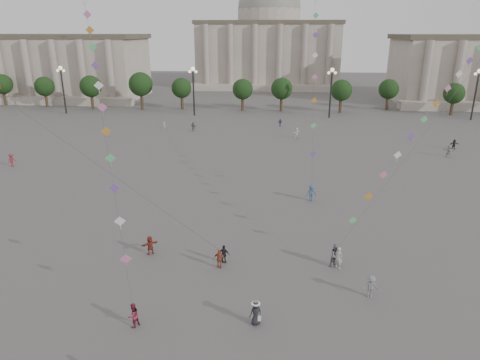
{
  "coord_description": "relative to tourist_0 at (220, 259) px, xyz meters",
  "views": [
    {
      "loc": [
        3.44,
        -24.54,
        18.06
      ],
      "look_at": [
        0.31,
        12.0,
        5.23
      ],
      "focal_mm": 32.0,
      "sensor_mm": 36.0,
      "label": 1
    }
  ],
  "objects": [
    {
      "name": "person_crowd_4",
      "position": [
        7.9,
        44.9,
        0.12
      ],
      "size": [
        1.75,
        1.45,
        1.88
      ],
      "primitive_type": "imported",
      "rotation": [
        0.0,
        0.0,
        3.74
      ],
      "color": "white",
      "rests_on": "ground"
    },
    {
      "name": "kite_flyer_1",
      "position": [
        8.36,
        15.11,
        0.12
      ],
      "size": [
        1.39,
        1.1,
        1.88
      ],
      "primitive_type": "imported",
      "rotation": [
        0.0,
        0.0,
        0.38
      ],
      "color": "#324D70",
      "rests_on": "ground"
    },
    {
      "name": "tourist_1",
      "position": [
        0.27,
        0.81,
        -0.03
      ],
      "size": [
        0.99,
        0.55,
        1.59
      ],
      "primitive_type": "imported",
      "rotation": [
        0.0,
        0.0,
        2.96
      ],
      "color": "black",
      "rests_on": "ground"
    },
    {
      "name": "kite_flyer_0",
      "position": [
        -4.57,
        -7.64,
        0.02
      ],
      "size": [
        0.98,
        1.03,
        1.68
      ],
      "primitive_type": "imported",
      "rotation": [
        0.0,
        0.0,
        4.13
      ],
      "color": "maroon",
      "rests_on": "ground"
    },
    {
      "name": "hall_west",
      "position": [
        -74.23,
        88.5,
        7.6
      ],
      "size": [
        84.0,
        26.22,
        17.2
      ],
      "color": "#A5998A",
      "rests_on": "ground"
    },
    {
      "name": "tree_row",
      "position": [
        0.77,
        72.61,
        4.57
      ],
      "size": [
        137.12,
        5.12,
        8.0
      ],
      "color": "#38291C",
      "rests_on": "ground"
    },
    {
      "name": "lamp_post_far_west",
      "position": [
        -44.23,
        64.61,
        6.53
      ],
      "size": [
        2.0,
        0.9,
        10.65
      ],
      "color": "#262628",
      "rests_on": "ground"
    },
    {
      "name": "person_crowd_12",
      "position": [
        -11.47,
        49.09,
        0.03
      ],
      "size": [
        1.61,
        1.28,
        1.71
      ],
      "primitive_type": "imported",
      "rotation": [
        0.0,
        0.0,
        2.57
      ],
      "color": "slate",
      "rests_on": "ground"
    },
    {
      "name": "person_crowd_0",
      "position": [
        4.99,
        54.48,
        -0.05
      ],
      "size": [
        0.95,
        0.49,
        1.54
      ],
      "primitive_type": "imported",
      "rotation": [
        0.0,
        0.0,
        0.13
      ],
      "color": "navy",
      "rests_on": "ground"
    },
    {
      "name": "tourist_0",
      "position": [
        0.0,
        0.0,
        0.0
      ],
      "size": [
        1.0,
        0.51,
        1.65
      ],
      "primitive_type": "imported",
      "rotation": [
        0.0,
        0.0,
        3.03
      ],
      "color": "#9A432A",
      "rests_on": "ground"
    },
    {
      "name": "person_crowd_10",
      "position": [
        -17.14,
        49.27,
        -0.01
      ],
      "size": [
        0.6,
        0.7,
        1.62
      ],
      "primitive_type": "imported",
      "rotation": [
        0.0,
        0.0,
        1.99
      ],
      "color": "silver",
      "rests_on": "ground"
    },
    {
      "name": "lamp_post_mid_west",
      "position": [
        -14.23,
        64.61,
        6.53
      ],
      "size": [
        2.0,
        0.9,
        10.65
      ],
      "color": "#262628",
      "rests_on": "ground"
    },
    {
      "name": "tourist_2",
      "position": [
        -6.19,
        1.76,
        -0.0
      ],
      "size": [
        1.51,
        1.31,
        1.64
      ],
      "primitive_type": "imported",
      "rotation": [
        0.0,
        0.0,
        3.79
      ],
      "color": "maroon",
      "rests_on": "ground"
    },
    {
      "name": "person_crowd_2",
      "position": [
        -32.64,
        24.6,
        0.09
      ],
      "size": [
        0.97,
        1.32,
        1.83
      ],
      "primitive_type": "imported",
      "rotation": [
        0.0,
        0.0,
        1.3
      ],
      "color": "maroon",
      "rests_on": "ground"
    },
    {
      "name": "ground",
      "position": [
        0.77,
        -5.39,
        -0.82
      ],
      "size": [
        360.0,
        360.0,
        0.0
      ],
      "primitive_type": "plane",
      "color": "#514F4C",
      "rests_on": "ground"
    },
    {
      "name": "hall_central",
      "position": [
        0.77,
        123.83,
        13.41
      ],
      "size": [
        48.3,
        34.3,
        35.5
      ],
      "color": "#A5998A",
      "rests_on": "ground"
    },
    {
      "name": "lamp_post_far_east",
      "position": [
        45.77,
        64.61,
        6.53
      ],
      "size": [
        2.0,
        0.9,
        10.65
      ],
      "color": "#262628",
      "rests_on": "ground"
    },
    {
      "name": "person_crowd_6",
      "position": [
        11.24,
        -3.06,
        0.04
      ],
      "size": [
        1.15,
        0.71,
        1.73
      ],
      "primitive_type": "imported",
      "rotation": [
        0.0,
        0.0,
        0.06
      ],
      "color": "slate",
      "rests_on": "ground"
    },
    {
      "name": "kite_flyer_2",
      "position": [
        9.28,
        1.08,
        0.13
      ],
      "size": [
        1.18,
        1.12,
        1.91
      ],
      "primitive_type": "imported",
      "rotation": [
        0.0,
        0.0,
        0.6
      ],
      "color": "slate",
      "rests_on": "ground"
    },
    {
      "name": "person_crowd_7",
      "position": [
        30.3,
        34.77,
        0.09
      ],
      "size": [
        1.68,
        1.44,
        1.83
      ],
      "primitive_type": "imported",
      "rotation": [
        0.0,
        0.0,
        2.51
      ],
      "color": "#B1B1AC",
      "rests_on": "ground"
    },
    {
      "name": "person_crowd_13",
      "position": [
        9.5,
        0.82,
        0.1
      ],
      "size": [
        0.8,
        0.78,
        1.85
      ],
      "primitive_type": "imported",
      "rotation": [
        0.0,
        0.0,
        2.4
      ],
      "color": "#AFB0AC",
      "rests_on": "ground"
    },
    {
      "name": "person_crowd_9",
      "position": [
        32.89,
        39.61,
        -0.03
      ],
      "size": [
        1.5,
        0.59,
        1.58
      ],
      "primitive_type": "imported",
      "rotation": [
        0.0,
        0.0,
        0.09
      ],
      "color": "black",
      "rests_on": "ground"
    },
    {
      "name": "hat_person",
      "position": [
        3.24,
        -6.74,
        0.06
      ],
      "size": [
        0.97,
        0.86,
        1.69
      ],
      "color": "black",
      "rests_on": "ground"
    },
    {
      "name": "lamp_post_mid_east",
      "position": [
        15.77,
        64.61,
        6.53
      ],
      "size": [
        2.0,
        0.9,
        10.65
      ],
      "color": "#262628",
      "rests_on": "ground"
    }
  ]
}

